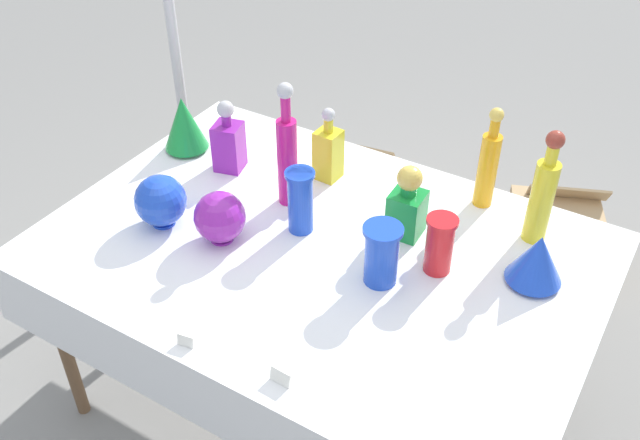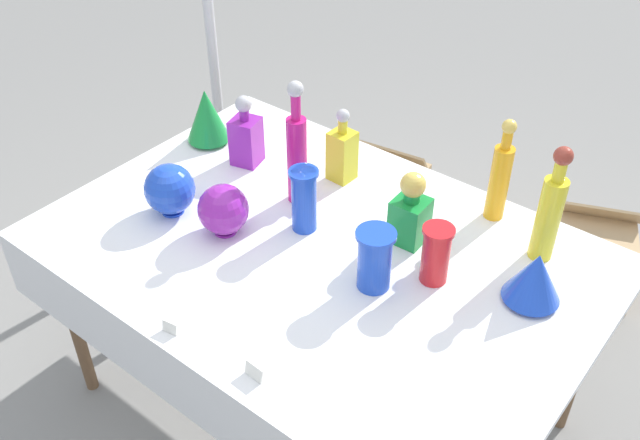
{
  "view_description": "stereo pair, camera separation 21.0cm",
  "coord_description": "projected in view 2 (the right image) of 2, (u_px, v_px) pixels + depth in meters",
  "views": [
    {
      "loc": [
        0.86,
        -1.42,
        2.15
      ],
      "look_at": [
        0.0,
        0.0,
        0.86
      ],
      "focal_mm": 40.0,
      "sensor_mm": 36.0,
      "label": 1
    },
    {
      "loc": [
        1.03,
        -1.3,
        2.15
      ],
      "look_at": [
        0.0,
        0.0,
        0.86
      ],
      "focal_mm": 40.0,
      "sensor_mm": 36.0,
      "label": 2
    }
  ],
  "objects": [
    {
      "name": "ground_plane",
      "position": [
        320.0,
        404.0,
        2.63
      ],
      "size": [
        40.0,
        40.0,
        0.0
      ],
      "primitive_type": "plane",
      "color": "gray"
    },
    {
      "name": "display_table",
      "position": [
        314.0,
        264.0,
        2.18
      ],
      "size": [
        1.65,
        1.15,
        0.76
      ],
      "color": "white",
      "rests_on": "ground"
    },
    {
      "name": "tall_bottle_0",
      "position": [
        550.0,
        211.0,
        2.03
      ],
      "size": [
        0.07,
        0.07,
        0.38
      ],
      "color": "yellow",
      "rests_on": "display_table"
    },
    {
      "name": "tall_bottle_1",
      "position": [
        500.0,
        177.0,
        2.19
      ],
      "size": [
        0.06,
        0.06,
        0.35
      ],
      "color": "orange",
      "rests_on": "display_table"
    },
    {
      "name": "tall_bottle_2",
      "position": [
        297.0,
        152.0,
        2.24
      ],
      "size": [
        0.06,
        0.06,
        0.43
      ],
      "color": "#C61972",
      "rests_on": "display_table"
    },
    {
      "name": "square_decanter_0",
      "position": [
        246.0,
        136.0,
        2.47
      ],
      "size": [
        0.11,
        0.11,
        0.26
      ],
      "color": "purple",
      "rests_on": "display_table"
    },
    {
      "name": "square_decanter_1",
      "position": [
        411.0,
        212.0,
        2.12
      ],
      "size": [
        0.11,
        0.11,
        0.24
      ],
      "color": "#198C38",
      "rests_on": "display_table"
    },
    {
      "name": "square_decanter_2",
      "position": [
        342.0,
        152.0,
        2.39
      ],
      "size": [
        0.08,
        0.08,
        0.27
      ],
      "color": "yellow",
      "rests_on": "display_table"
    },
    {
      "name": "slender_vase_0",
      "position": [
        375.0,
        258.0,
        1.96
      ],
      "size": [
        0.11,
        0.11,
        0.19
      ],
      "color": "blue",
      "rests_on": "display_table"
    },
    {
      "name": "slender_vase_1",
      "position": [
        304.0,
        198.0,
        2.16
      ],
      "size": [
        0.09,
        0.09,
        0.21
      ],
      "color": "blue",
      "rests_on": "display_table"
    },
    {
      "name": "slender_vase_2",
      "position": [
        436.0,
        253.0,
        1.99
      ],
      "size": [
        0.09,
        0.09,
        0.18
      ],
      "color": "red",
      "rests_on": "display_table"
    },
    {
      "name": "fluted_vase_0",
      "position": [
        535.0,
        277.0,
        1.93
      ],
      "size": [
        0.16,
        0.16,
        0.16
      ],
      "color": "blue",
      "rests_on": "display_table"
    },
    {
      "name": "fluted_vase_1",
      "position": [
        207.0,
        115.0,
        2.58
      ],
      "size": [
        0.16,
        0.16,
        0.21
      ],
      "color": "#198C38",
      "rests_on": "display_table"
    },
    {
      "name": "round_bowl_0",
      "position": [
        223.0,
        210.0,
        2.16
      ],
      "size": [
        0.16,
        0.16,
        0.17
      ],
      "color": "purple",
      "rests_on": "display_table"
    },
    {
      "name": "round_bowl_1",
      "position": [
        170.0,
        189.0,
        2.24
      ],
      "size": [
        0.16,
        0.16,
        0.17
      ],
      "color": "blue",
      "rests_on": "display_table"
    },
    {
      "name": "price_tag_left",
      "position": [
        170.0,
        327.0,
        1.87
      ],
      "size": [
        0.05,
        0.02,
        0.03
      ],
      "primitive_type": "cube",
      "rotation": [
        -0.21,
        0.0,
        0.17
      ],
      "color": "white",
      "rests_on": "display_table"
    },
    {
      "name": "price_tag_center",
      "position": [
        254.0,
        372.0,
        1.75
      ],
      "size": [
        0.06,
        0.02,
        0.04
      ],
      "primitive_type": "cube",
      "rotation": [
        -0.21,
        0.0,
        -0.05
      ],
      "color": "white",
      "rests_on": "display_table"
    },
    {
      "name": "cardboard_box_behind_left",
      "position": [
        375.0,
        202.0,
        3.33
      ],
      "size": [
        0.43,
        0.42,
        0.42
      ],
      "color": "tan",
      "rests_on": "ground"
    },
    {
      "name": "cardboard_box_behind_right",
      "position": [
        584.0,
        256.0,
        3.09
      ],
      "size": [
        0.51,
        0.5,
        0.35
      ],
      "color": "tan",
      "rests_on": "ground"
    },
    {
      "name": "canopy_pole",
      "position": [
        210.0,
        28.0,
        2.97
      ],
      "size": [
        0.18,
        0.18,
        2.43
      ],
      "color": "silver",
      "rests_on": "ground"
    }
  ]
}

